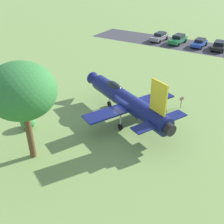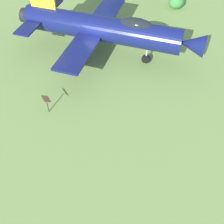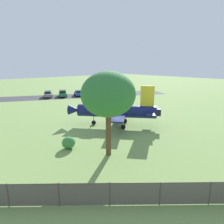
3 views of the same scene
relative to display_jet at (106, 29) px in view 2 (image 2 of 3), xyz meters
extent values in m
plane|color=#75934C|center=(-0.24, 0.28, -2.08)|extent=(200.00, 200.00, 0.00)
cylinder|color=#111951|center=(-0.24, 0.28, -0.05)|extent=(8.16, 9.20, 1.65)
cone|color=#111951|center=(3.61, -4.25, -0.05)|extent=(2.10, 2.13, 1.40)
cylinder|color=black|center=(-3.85, 4.53, -0.05)|extent=(1.14, 1.10, 0.99)
ellipsoid|color=black|center=(1.28, -1.51, 0.65)|extent=(2.11, 2.26, 0.84)
cube|color=#111951|center=(1.54, 2.49, -0.26)|extent=(4.05, 3.78, 0.16)
cube|color=#111951|center=(-2.70, -1.12, -0.26)|extent=(4.05, 3.78, 0.16)
cube|color=#111951|center=(-1.82, 4.81, 0.11)|extent=(2.08, 2.00, 0.10)
cube|color=#111951|center=(-4.45, 2.58, 0.11)|extent=(2.08, 2.00, 0.10)
cylinder|color=#A5A8AD|center=(1.84, -2.16, -1.00)|extent=(0.12, 0.12, 1.57)
cylinder|color=black|center=(1.84, -2.16, -1.78)|extent=(0.53, 0.57, 0.60)
cylinder|color=#A5A8AD|center=(0.23, 2.08, -1.00)|extent=(0.12, 0.12, 1.57)
cylinder|color=black|center=(0.23, 2.08, -1.78)|extent=(0.53, 0.57, 0.60)
cylinder|color=#A5A8AD|center=(-2.09, 0.10, -1.00)|extent=(0.12, 0.12, 1.57)
cylinder|color=black|center=(-2.09, 0.10, -1.78)|extent=(0.53, 0.57, 0.60)
ellipsoid|color=#387F3D|center=(8.75, 2.84, -1.48)|extent=(1.38, 1.28, 1.20)
cylinder|color=#333333|center=(-5.68, -2.99, -1.63)|extent=(0.06, 0.06, 0.90)
cube|color=olive|center=(-5.68, -2.99, -1.06)|extent=(0.41, 0.61, 0.25)
camera|label=1|loc=(-1.60, 22.08, 11.53)|focal=42.15mm
camera|label=2|loc=(-8.36, -14.33, 9.74)|focal=45.00mm
camera|label=3|loc=(18.71, 20.63, 6.37)|focal=33.68mm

